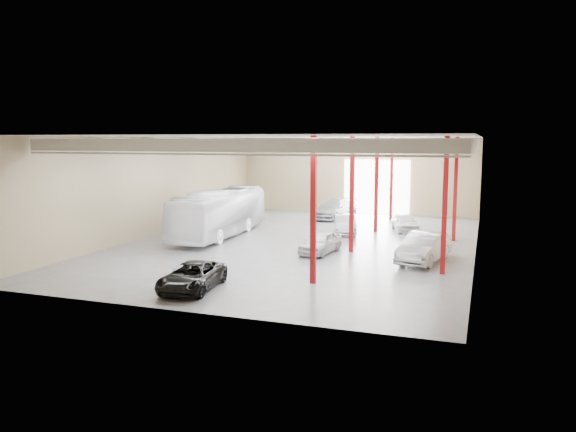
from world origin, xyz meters
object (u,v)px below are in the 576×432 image
Objects in this scene: coach_bus at (220,213)px; car_right_near at (424,247)px; car_right_far at (405,222)px; black_sedan at (192,277)px; car_row_c at (334,209)px; car_row_b at (345,224)px; car_row_a at (321,242)px.

car_right_near is at bearing -18.52° from coach_bus.
car_right_far is at bearing 25.16° from coach_bus.
car_row_c reaches higher than black_sedan.
car_row_b reaches higher than car_right_far.
car_row_b is at bearing 100.12° from car_row_a.
car_row_c is 1.41× the size of car_right_far.
black_sedan is 13.36m from car_right_near.
car_right_far is (6.76, -4.89, -0.13)m from car_row_c.
car_row_b is 1.06× the size of car_right_far.
coach_bus is 2.65× the size of black_sedan.
car_right_near reaches higher than car_row_a.
car_right_far is at bearing 115.24° from car_right_near.
car_row_a is 15.32m from car_row_c.
coach_bus is 2.36× the size of car_right_near.
car_row_b is 7.99m from car_row_c.
car_row_c is (5.38, 11.48, -0.84)m from coach_bus.
car_right_near is (14.62, -3.97, -0.83)m from coach_bus.
car_row_a is 6.17m from car_right_near.
coach_bus is 9.12m from car_row_b.
car_row_b reaches higher than black_sedan.
car_row_a reaches higher than black_sedan.
car_row_a is 7.51m from car_row_b.
car_row_c is 8.35m from car_right_far.
coach_bus is at bearing -170.79° from car_right_far.
car_row_b is at bearing 22.72° from coach_bus.
car_right_far is (6.87, 20.11, 0.05)m from black_sedan.
car_right_near is (9.24, -15.45, 0.02)m from car_row_c.
black_sedan is at bearing -100.04° from car_row_a.
car_row_a is 0.77× the size of car_right_near.
black_sedan is 21.25m from car_right_far.
car_row_b is at bearing -166.14° from car_right_far.
car_row_b is 4.77m from car_right_far.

